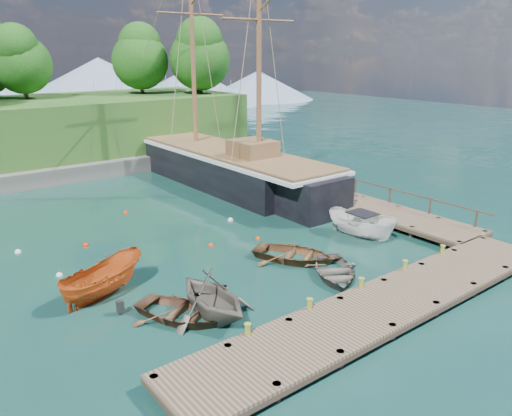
# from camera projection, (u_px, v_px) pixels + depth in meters

# --- Properties ---
(ground) EXTENTS (160.00, 160.00, 0.00)m
(ground) POSITION_uv_depth(u_px,v_px,m) (251.00, 272.00, 23.97)
(ground) COLOR #133A2B
(ground) RESTS_ON ground
(dock_near) EXTENTS (20.00, 3.20, 1.10)m
(dock_near) POSITION_uv_depth(u_px,v_px,m) (387.00, 304.00, 20.11)
(dock_near) COLOR #44362B
(dock_near) RESTS_ON ground
(dock_east) EXTENTS (3.20, 24.00, 1.10)m
(dock_east) POSITION_uv_depth(u_px,v_px,m) (319.00, 192.00, 35.83)
(dock_east) COLOR #44362B
(dock_east) RESTS_ON ground
(bollard_0) EXTENTS (0.26, 0.26, 0.45)m
(bollard_0) POSITION_uv_depth(u_px,v_px,m) (248.00, 349.00, 17.79)
(bollard_0) COLOR olive
(bollard_0) RESTS_ON ground
(bollard_1) EXTENTS (0.26, 0.26, 0.45)m
(bollard_1) POSITION_uv_depth(u_px,v_px,m) (309.00, 323.00, 19.54)
(bollard_1) COLOR olive
(bollard_1) RESTS_ON ground
(bollard_2) EXTENTS (0.26, 0.26, 0.45)m
(bollard_2) POSITION_uv_depth(u_px,v_px,m) (360.00, 300.00, 21.29)
(bollard_2) COLOR olive
(bollard_2) RESTS_ON ground
(bollard_3) EXTENTS (0.26, 0.26, 0.45)m
(bollard_3) POSITION_uv_depth(u_px,v_px,m) (403.00, 281.00, 23.04)
(bollard_3) COLOR olive
(bollard_3) RESTS_ON ground
(bollard_4) EXTENTS (0.26, 0.26, 0.45)m
(bollard_4) POSITION_uv_depth(u_px,v_px,m) (441.00, 265.00, 24.79)
(bollard_4) COLOR olive
(bollard_4) RESTS_ON ground
(rowboat_0) EXTENTS (4.24, 4.76, 0.81)m
(rowboat_0) POSITION_uv_depth(u_px,v_px,m) (181.00, 319.00, 19.84)
(rowboat_0) COLOR brown
(rowboat_0) RESTS_ON ground
(rowboat_1) EXTENTS (3.52, 4.07, 2.13)m
(rowboat_1) POSITION_uv_depth(u_px,v_px,m) (212.00, 317.00, 19.96)
(rowboat_1) COLOR #655F53
(rowboat_1) RESTS_ON ground
(rowboat_2) EXTENTS (4.74, 5.19, 0.88)m
(rowboat_2) POSITION_uv_depth(u_px,v_px,m) (294.00, 260.00, 25.34)
(rowboat_2) COLOR brown
(rowboat_2) RESTS_ON ground
(rowboat_3) EXTENTS (4.44, 4.72, 0.80)m
(rowboat_3) POSITION_uv_depth(u_px,v_px,m) (334.00, 277.00, 23.49)
(rowboat_3) COLOR #5A5049
(rowboat_3) RESTS_ON ground
(motorboat_orange) EXTENTS (4.66, 3.07, 1.69)m
(motorboat_orange) POSITION_uv_depth(u_px,v_px,m) (104.00, 295.00, 21.72)
(motorboat_orange) COLOR #C95218
(motorboat_orange) RESTS_ON ground
(cabin_boat_white) EXTENTS (2.30, 4.53, 1.67)m
(cabin_boat_white) POSITION_uv_depth(u_px,v_px,m) (361.00, 237.00, 28.53)
(cabin_boat_white) COLOR white
(cabin_boat_white) RESTS_ON ground
(schooner) EXTENTS (5.56, 29.49, 22.00)m
(schooner) POSITION_uv_depth(u_px,v_px,m) (225.00, 169.00, 39.35)
(schooner) COLOR black
(schooner) RESTS_ON ground
(mooring_buoy_0) EXTENTS (0.32, 0.32, 0.32)m
(mooring_buoy_0) POSITION_uv_depth(u_px,v_px,m) (59.00, 276.00, 23.60)
(mooring_buoy_0) COLOR white
(mooring_buoy_0) RESTS_ON ground
(mooring_buoy_1) EXTENTS (0.32, 0.32, 0.32)m
(mooring_buoy_1) POSITION_uv_depth(u_px,v_px,m) (126.00, 263.00, 24.96)
(mooring_buoy_1) COLOR red
(mooring_buoy_1) RESTS_ON ground
(mooring_buoy_2) EXTENTS (0.29, 0.29, 0.29)m
(mooring_buoy_2) POSITION_uv_depth(u_px,v_px,m) (211.00, 246.00, 27.20)
(mooring_buoy_2) COLOR #F52F0C
(mooring_buoy_2) RESTS_ON ground
(mooring_buoy_3) EXTENTS (0.35, 0.35, 0.35)m
(mooring_buoy_3) POSITION_uv_depth(u_px,v_px,m) (230.00, 221.00, 31.21)
(mooring_buoy_3) COLOR silver
(mooring_buoy_3) RESTS_ON ground
(mooring_buoy_4) EXTENTS (0.34, 0.34, 0.34)m
(mooring_buoy_4) POSITION_uv_depth(u_px,v_px,m) (86.00, 246.00, 27.19)
(mooring_buoy_4) COLOR red
(mooring_buoy_4) RESTS_ON ground
(mooring_buoy_5) EXTENTS (0.35, 0.35, 0.35)m
(mooring_buoy_5) POSITION_uv_depth(u_px,v_px,m) (126.00, 213.00, 32.61)
(mooring_buoy_5) COLOR red
(mooring_buoy_5) RESTS_ON ground
(mooring_buoy_6) EXTENTS (0.34, 0.34, 0.34)m
(mooring_buoy_6) POSITION_uv_depth(u_px,v_px,m) (18.00, 253.00, 26.29)
(mooring_buoy_6) COLOR white
(mooring_buoy_6) RESTS_ON ground
(mooring_buoy_7) EXTENTS (0.27, 0.27, 0.27)m
(mooring_buoy_7) POSITION_uv_depth(u_px,v_px,m) (258.00, 239.00, 28.16)
(mooring_buoy_7) COLOR #DA4800
(mooring_buoy_7) RESTS_ON ground
(distant_ridge) EXTENTS (117.00, 40.00, 10.00)m
(distant_ridge) POSITION_uv_depth(u_px,v_px,m) (3.00, 89.00, 77.94)
(distant_ridge) COLOR #728CA5
(distant_ridge) RESTS_ON ground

